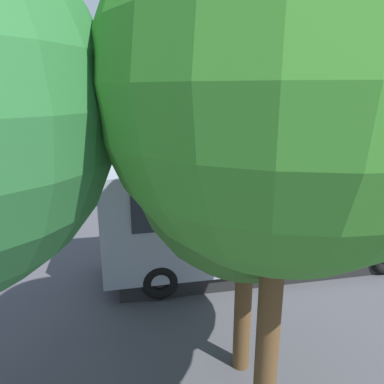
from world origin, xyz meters
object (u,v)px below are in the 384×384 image
(spectator_far_left, at_px, (260,204))
(spectator_left, at_px, (217,205))
(tour_bus, at_px, (265,216))
(parked_motorcycle_silver, at_px, (291,221))
(stunt_motorcycle, at_px, (132,190))
(tree_left, at_px, (250,148))
(spectator_centre, at_px, (189,208))
(tree_right, at_px, (286,56))

(spectator_far_left, relative_size, spectator_left, 1.02)
(tour_bus, height_order, parked_motorcycle_silver, tour_bus)
(stunt_motorcycle, relative_size, tree_left, 0.31)
(spectator_far_left, relative_size, tree_left, 0.27)
(spectator_far_left, bearing_deg, tour_bus, 66.64)
(spectator_centre, relative_size, tree_right, 0.23)
(stunt_motorcycle, bearing_deg, tour_bus, 111.95)
(spectator_far_left, xyz_separation_m, spectator_centre, (2.73, -0.21, 0.01))
(spectator_left, height_order, tree_left, tree_left)
(spectator_far_left, bearing_deg, stunt_motorcycle, -49.22)
(spectator_left, relative_size, tree_right, 0.22)
(parked_motorcycle_silver, distance_m, tree_left, 8.28)
(parked_motorcycle_silver, xyz_separation_m, stunt_motorcycle, (5.33, -5.48, 0.13))
(tour_bus, bearing_deg, tree_right, 63.44)
(tour_bus, xyz_separation_m, parked_motorcycle_silver, (-2.24, -2.18, -1.16))
(tour_bus, bearing_deg, parked_motorcycle_silver, -135.77)
(tree_left, distance_m, tree_right, 2.11)
(spectator_far_left, bearing_deg, tree_left, 61.54)
(tree_left, bearing_deg, spectator_left, -105.56)
(stunt_motorcycle, bearing_deg, tree_right, 91.98)
(spectator_left, bearing_deg, tour_bus, 96.53)
(parked_motorcycle_silver, bearing_deg, tour_bus, 44.23)
(tour_bus, relative_size, tree_left, 1.47)
(spectator_left, distance_m, parked_motorcycle_silver, 2.85)
(tree_left, bearing_deg, tour_bus, -121.98)
(spectator_left, xyz_separation_m, tree_right, (2.27, 8.48, 4.50))
(spectator_far_left, relative_size, stunt_motorcycle, 0.87)
(tour_bus, xyz_separation_m, spectator_centre, (1.55, -2.93, -0.56))
(spectator_far_left, distance_m, tree_right, 9.93)
(spectator_far_left, distance_m, tree_left, 7.91)
(spectator_centre, relative_size, stunt_motorcycle, 0.89)
(spectator_left, xyz_separation_m, tree_left, (1.90, 6.83, 3.24))
(stunt_motorcycle, distance_m, tree_left, 11.90)
(tree_right, bearing_deg, spectator_left, -105.00)
(tour_bus, relative_size, spectator_far_left, 5.36)
(stunt_motorcycle, bearing_deg, spectator_left, 121.38)
(spectator_left, bearing_deg, spectator_far_left, 162.67)
(tree_right, bearing_deg, stunt_motorcycle, -88.02)
(stunt_motorcycle, bearing_deg, spectator_far_left, 130.78)
(tour_bus, xyz_separation_m, tree_right, (2.64, 5.28, 3.89))
(tour_bus, relative_size, parked_motorcycle_silver, 4.65)
(tour_bus, bearing_deg, spectator_left, -83.47)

